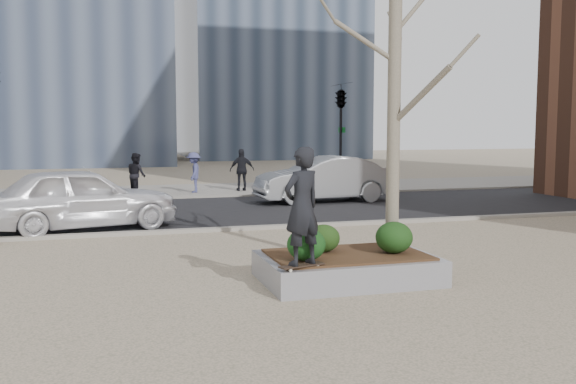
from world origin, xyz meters
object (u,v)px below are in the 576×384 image
object	(u,v)px
skateboard	(302,267)
skateboarder	(302,206)
police_car	(81,198)
planter	(347,268)

from	to	relation	value
skateboard	skateboarder	xyz separation A→B (m)	(0.00, 0.00, 0.98)
skateboarder	skateboard	bearing A→B (deg)	180.00
police_car	skateboard	bearing A→B (deg)	-169.98
planter	police_car	world-z (taller)	police_car
planter	skateboarder	distance (m)	1.85
skateboard	skateboarder	bearing A→B (deg)	0.00
planter	police_car	bearing A→B (deg)	122.93
planter	skateboarder	world-z (taller)	skateboarder
skateboarder	police_car	size ratio (longest dim) A/B	0.38
skateboard	skateboarder	size ratio (longest dim) A/B	0.42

